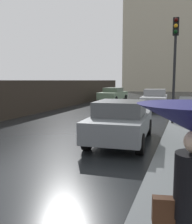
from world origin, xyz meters
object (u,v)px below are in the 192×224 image
(car_silver_near_kerb, at_px, (155,99))
(car_grey_far_ahead, at_px, (121,121))
(car_green_far_lane, at_px, (113,94))
(traffic_light, at_px, (175,52))

(car_silver_near_kerb, relative_size, car_grey_far_ahead, 1.08)
(car_grey_far_ahead, bearing_deg, car_silver_near_kerb, 87.30)
(car_grey_far_ahead, height_order, car_green_far_lane, car_grey_far_ahead)
(car_grey_far_ahead, height_order, traffic_light, traffic_light)
(traffic_light, bearing_deg, car_silver_near_kerb, 103.14)
(car_grey_far_ahead, bearing_deg, traffic_light, 64.72)
(car_grey_far_ahead, xyz_separation_m, car_green_far_lane, (-4.73, 15.71, 0.01))
(car_silver_near_kerb, relative_size, traffic_light, 0.97)
(car_silver_near_kerb, height_order, car_grey_far_ahead, car_silver_near_kerb)
(car_silver_near_kerb, height_order, car_green_far_lane, car_silver_near_kerb)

